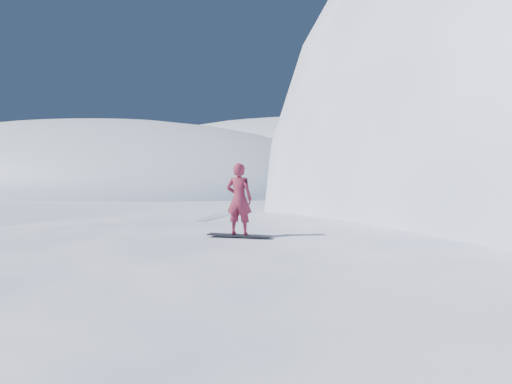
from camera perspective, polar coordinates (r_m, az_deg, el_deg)
ground at (r=12.86m, az=-6.71°, el=-15.94°), size 400.00×400.00×0.00m
near_ridge at (r=14.94m, az=3.04°, el=-13.20°), size 36.00×28.00×4.80m
far_ridge_a at (r=104.00m, az=-21.38°, el=0.52°), size 120.00×70.00×28.00m
far_ridge_c at (r=128.99m, az=4.91°, el=1.16°), size 140.00×90.00×36.00m
wind_bumps at (r=14.86m, az=-4.02°, el=-13.30°), size 16.00×14.40×1.00m
snowboard at (r=11.99m, az=-2.11°, el=-5.42°), size 1.74×0.60×0.03m
snowboarder at (r=11.88m, az=-2.12°, el=-0.88°), size 0.75×0.56×1.87m
vapor_plume at (r=77.09m, az=-15.80°, el=-0.19°), size 8.96×7.17×6.27m
board_tracks at (r=18.17m, az=-3.28°, el=-2.52°), size 1.38×5.95×0.04m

